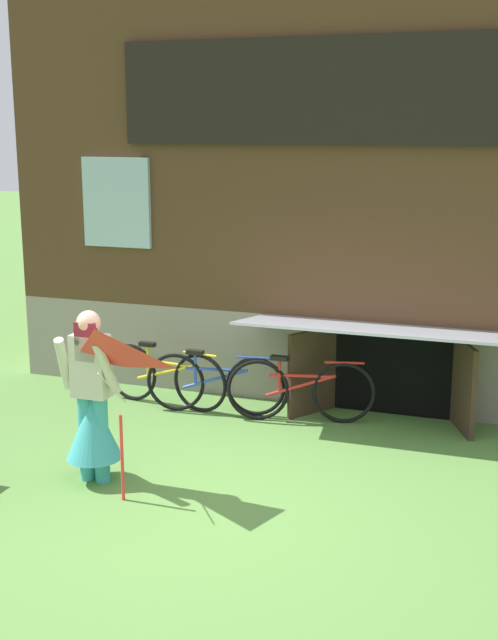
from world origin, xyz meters
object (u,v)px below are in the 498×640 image
at_px(person, 92,411).
at_px(bicycle_blue, 215,383).
at_px(kite, 97,369).
at_px(bicycle_yellow, 165,376).
at_px(bicycle_red, 300,390).

distance_m(person, bicycle_blue, 2.20).
distance_m(person, kite, 0.83).
bearing_deg(bicycle_yellow, person, -74.99).
distance_m(bicycle_red, bicycle_yellow, 1.67).
bearing_deg(person, kite, -37.30).
height_order(kite, bicycle_blue, kite).
distance_m(kite, bicycle_yellow, 2.89).
bearing_deg(bicycle_yellow, kite, -69.13).
height_order(person, bicycle_blue, person).
relative_size(bicycle_blue, bicycle_yellow, 0.98).
bearing_deg(kite, bicycle_blue, 89.13).
xyz_separation_m(person, bicycle_yellow, (-0.27, 2.19, -0.32)).
distance_m(kite, bicycle_blue, 2.78).
relative_size(person, kite, 1.08).
distance_m(kite, bicycle_red, 3.01).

